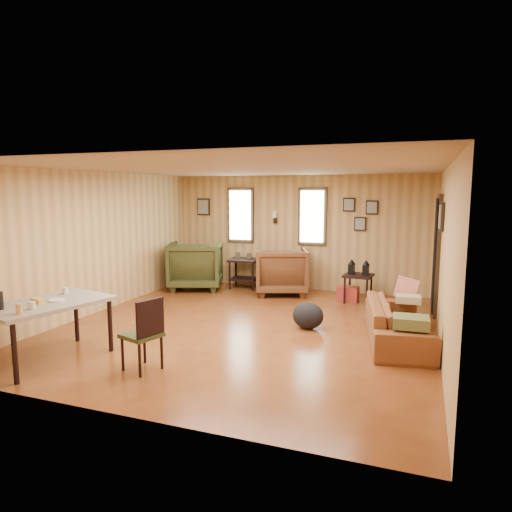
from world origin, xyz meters
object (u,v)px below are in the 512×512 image
Objects in this scene: sofa at (398,315)px; recliner_green at (196,263)px; end_table at (244,268)px; recliner_brown at (281,268)px; side_table at (358,273)px; dining_table at (47,307)px.

sofa is 4.77m from recliner_green.
recliner_brown is at bearing -15.76° from end_table.
recliner_green reaches higher than side_table.
side_table is (1.56, -0.20, 0.04)m from recliner_brown.
sofa is 2.36× the size of side_table.
recliner_brown is 0.96m from end_table.
side_table is (2.48, -0.46, 0.12)m from end_table.
dining_table is at bearing 51.06° from recliner_brown.
recliner_brown is 1.87m from recliner_green.
recliner_green is at bearing 179.17° from side_table.
sofa is 4.20m from end_table.
recliner_green reaches higher than end_table.
recliner_green reaches higher than recliner_brown.
side_table reaches higher than sofa.
recliner_brown reaches higher than dining_table.
recliner_brown is 0.65× the size of dining_table.
recliner_brown is 0.94× the size of recliner_green.
recliner_green is 1.42× the size of end_table.
recliner_green reaches higher than dining_table.
sofa is 1.85× the size of recliner_brown.
recliner_green is 0.69× the size of dining_table.
side_table is at bearing 11.24° from sofa.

